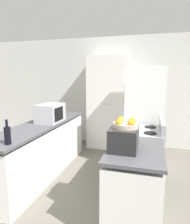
# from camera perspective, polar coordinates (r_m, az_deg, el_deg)

# --- Properties ---
(wall_back) EXTENTS (7.00, 0.06, 2.60)m
(wall_back) POSITION_cam_1_polar(r_m,az_deg,el_deg) (4.96, 4.77, 5.78)
(wall_back) COLOR silver
(wall_back) RESTS_ON ground_plane
(counter_left) EXTENTS (0.60, 2.44, 0.89)m
(counter_left) POSITION_cam_1_polar(r_m,az_deg,el_deg) (3.59, -14.95, -10.44)
(counter_left) COLOR silver
(counter_left) RESTS_ON ground_plane
(counter_right) EXTENTS (0.60, 0.91, 0.89)m
(counter_right) POSITION_cam_1_polar(r_m,az_deg,el_deg) (2.45, 11.09, -20.50)
(counter_right) COLOR silver
(counter_right) RESTS_ON ground_plane
(pantry_cabinet) EXTENTS (0.95, 0.54, 2.13)m
(pantry_cabinet) POSITION_cam_1_polar(r_m,az_deg,el_deg) (4.68, 4.01, 2.62)
(pantry_cabinet) COLOR white
(pantry_cabinet) RESTS_ON ground_plane
(stove) EXTENTS (0.66, 0.73, 1.05)m
(stove) POSITION_cam_1_polar(r_m,az_deg,el_deg) (3.19, 12.81, -12.55)
(stove) COLOR #9E9EA3
(stove) RESTS_ON ground_plane
(refrigerator) EXTENTS (0.69, 0.74, 1.84)m
(refrigerator) POSITION_cam_1_polar(r_m,az_deg,el_deg) (3.80, 13.92, -1.56)
(refrigerator) COLOR white
(refrigerator) RESTS_ON ground_plane
(microwave) EXTENTS (0.36, 0.49, 0.31)m
(microwave) POSITION_cam_1_polar(r_m,az_deg,el_deg) (3.53, -12.64, -0.27)
(microwave) COLOR #B2B2B7
(microwave) RESTS_ON counter_left
(wine_bottle) EXTENTS (0.07, 0.07, 0.29)m
(wine_bottle) POSITION_cam_1_polar(r_m,az_deg,el_deg) (2.53, -23.72, -6.01)
(wine_bottle) COLOR black
(wine_bottle) RESTS_ON counter_left
(toaster_oven) EXTENTS (0.30, 0.39, 0.24)m
(toaster_oven) POSITION_cam_1_polar(r_m,az_deg,el_deg) (2.18, 8.20, -7.46)
(toaster_oven) COLOR black
(toaster_oven) RESTS_ON counter_right
(fruit_bowl) EXTENTS (0.27, 0.27, 0.10)m
(fruit_bowl) POSITION_cam_1_polar(r_m,az_deg,el_deg) (2.14, 8.74, -3.45)
(fruit_bowl) COLOR #B2A893
(fruit_bowl) RESTS_ON toaster_oven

